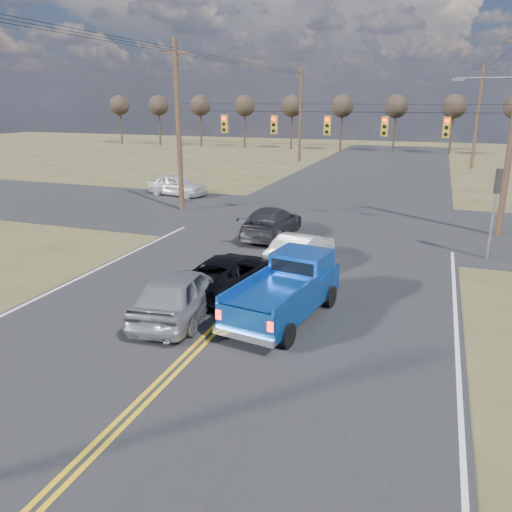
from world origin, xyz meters
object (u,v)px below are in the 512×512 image
(cross_car_west, at_px, (177,185))
(silver_suv, at_px, (179,292))
(black_suv, at_px, (231,273))
(pickup_truck, at_px, (287,290))
(dgrey_car_queue, at_px, (271,222))
(white_car_queue, at_px, (301,249))

(cross_car_west, bearing_deg, silver_suv, -141.97)
(black_suv, bearing_deg, pickup_truck, 155.94)
(black_suv, xyz_separation_m, dgrey_car_queue, (-0.98, 7.68, 0.07))
(white_car_queue, xyz_separation_m, cross_car_west, (-12.57, 12.49, 0.09))
(black_suv, distance_m, cross_car_west, 19.60)
(black_suv, bearing_deg, silver_suv, 82.84)
(white_car_queue, height_order, dgrey_car_queue, dgrey_car_queue)
(pickup_truck, height_order, dgrey_car_queue, pickup_truck)
(pickup_truck, bearing_deg, dgrey_car_queue, 119.92)
(black_suv, height_order, white_car_queue, white_car_queue)
(pickup_truck, xyz_separation_m, white_car_queue, (-0.94, 5.30, -0.24))
(pickup_truck, bearing_deg, cross_car_west, 136.24)
(cross_car_west, bearing_deg, white_car_queue, -125.49)
(silver_suv, bearing_deg, dgrey_car_queue, -95.77)
(silver_suv, relative_size, white_car_queue, 1.14)
(dgrey_car_queue, height_order, cross_car_west, cross_car_west)
(silver_suv, bearing_deg, pickup_truck, -169.57)
(silver_suv, xyz_separation_m, cross_car_west, (-10.30, 18.83, -0.04))
(silver_suv, bearing_deg, cross_car_west, -68.86)
(white_car_queue, bearing_deg, pickup_truck, 109.13)
(pickup_truck, bearing_deg, silver_suv, -152.99)
(dgrey_car_queue, bearing_deg, white_car_queue, 123.22)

